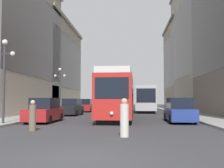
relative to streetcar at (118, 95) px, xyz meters
name	(u,v)px	position (x,y,z in m)	size (l,w,h in m)	color
ground_plane	(82,158)	(-0.29, -15.96, -2.10)	(200.00, 200.00, 0.00)	#303033
sidewalk_left	(78,109)	(-8.26, 24.04, -2.03)	(3.25, 120.00, 0.15)	gray
sidewalk_right	(169,109)	(7.68, 24.04, -2.03)	(3.25, 120.00, 0.15)	gray
streetcar	(118,95)	(0.00, 0.00, 0.00)	(2.83, 13.08, 3.89)	black
transit_bus	(145,98)	(3.14, 14.61, -0.15)	(2.98, 11.86, 3.45)	black
parked_car_left_near	(45,111)	(-5.33, -3.93, -1.26)	(1.94, 4.59, 1.82)	black
parked_car_left_mid	(86,106)	(-5.33, 14.29, -1.26)	(2.08, 4.83, 1.82)	black
parked_car_right_far	(179,111)	(4.75, -3.16, -1.26)	(1.94, 5.00, 1.82)	black
parked_car_left_far	(72,108)	(-5.33, 5.32, -1.26)	(2.02, 4.42, 1.82)	black
pedestrian_crossing_near	(124,119)	(0.84, -11.55, -1.29)	(0.39, 0.39, 1.74)	beige
pedestrian_crossing_far	(33,117)	(-4.16, -9.52, -1.33)	(0.37, 0.37, 1.65)	#6B5B4C
lamp_post_left_near	(4,68)	(-7.23, -6.58, 1.68)	(1.41, 0.36, 5.54)	#333338
lamp_post_left_far	(60,83)	(-7.23, 7.35, 1.54)	(1.41, 0.36, 5.30)	#333338
building_left_corner	(37,65)	(-15.84, 23.85, 5.90)	(12.50, 21.81, 15.60)	#B2A893
building_right_corner	(222,42)	(15.99, 20.64, 9.02)	(13.97, 20.64, 21.62)	#A89E8E
building_right_far	(195,65)	(15.04, 35.83, 7.23)	(12.06, 16.30, 18.16)	gray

